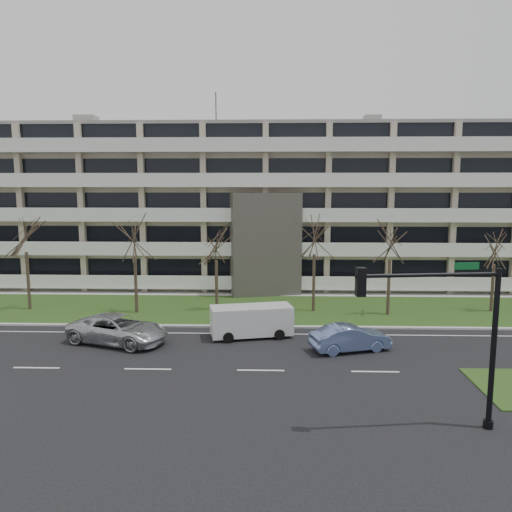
{
  "coord_description": "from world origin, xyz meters",
  "views": [
    {
      "loc": [
        0.53,
        -25.13,
        9.7
      ],
      "look_at": [
        -0.56,
        10.0,
        4.66
      ],
      "focal_mm": 35.0,
      "sensor_mm": 36.0,
      "label": 1
    }
  ],
  "objects_px": {
    "white_van": "(252,319)",
    "traffic_signal": "(448,324)",
    "blue_sedan": "(350,338)",
    "silver_pickup": "(118,329)"
  },
  "relations": [
    {
      "from": "white_van",
      "to": "traffic_signal",
      "type": "distance_m",
      "value": 14.87
    },
    {
      "from": "blue_sedan",
      "to": "silver_pickup",
      "type": "bearing_deg",
      "value": 68.99
    },
    {
      "from": "silver_pickup",
      "to": "blue_sedan",
      "type": "height_order",
      "value": "silver_pickup"
    },
    {
      "from": "silver_pickup",
      "to": "blue_sedan",
      "type": "relative_size",
      "value": 1.34
    },
    {
      "from": "silver_pickup",
      "to": "traffic_signal",
      "type": "height_order",
      "value": "traffic_signal"
    },
    {
      "from": "white_van",
      "to": "traffic_signal",
      "type": "xyz_separation_m",
      "value": [
        8.05,
        -12.1,
        3.18
      ]
    },
    {
      "from": "blue_sedan",
      "to": "traffic_signal",
      "type": "distance_m",
      "value": 10.45
    },
    {
      "from": "blue_sedan",
      "to": "traffic_signal",
      "type": "bearing_deg",
      "value": 176.03
    },
    {
      "from": "silver_pickup",
      "to": "traffic_signal",
      "type": "xyz_separation_m",
      "value": [
        16.29,
        -10.58,
        3.51
      ]
    },
    {
      "from": "silver_pickup",
      "to": "traffic_signal",
      "type": "bearing_deg",
      "value": -104.33
    }
  ]
}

